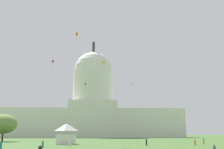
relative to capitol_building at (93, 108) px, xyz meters
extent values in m
cube|color=silver|center=(-29.44, 0.00, -9.81)|extent=(58.88, 25.88, 18.33)
cube|color=silver|center=(29.44, 0.00, -9.81)|extent=(58.88, 25.88, 18.33)
cube|color=silver|center=(0.00, 0.00, -7.37)|extent=(30.98, 28.47, 23.21)
cylinder|color=silver|center=(0.00, 0.00, 14.98)|extent=(27.10, 27.10, 21.51)
sphere|color=silver|center=(0.00, 0.00, 25.74)|extent=(26.17, 26.17, 26.17)
cylinder|color=#2D3833|center=(0.00, 0.00, 42.76)|extent=(1.80, 1.80, 7.87)
cube|color=white|center=(-6.87, -109.40, -17.71)|extent=(4.89, 5.24, 2.54)
pyramid|color=white|center=(-6.87, -109.40, -14.48)|extent=(5.14, 5.50, 1.96)
cylinder|color=#4C3823|center=(-31.39, -84.23, -16.98)|extent=(0.62, 0.62, 4.01)
ellipsoid|color=olive|center=(-31.39, -84.23, -12.93)|extent=(13.50, 13.42, 6.82)
cylinder|color=#1E757A|center=(-10.32, -124.64, -18.33)|extent=(0.56, 0.56, 1.29)
sphere|color=#A37556|center=(-10.32, -124.64, -17.57)|extent=(0.33, 0.33, 0.23)
cylinder|color=silver|center=(-4.87, -123.11, -18.28)|extent=(0.40, 0.40, 1.39)
sphere|color=beige|center=(-4.87, -123.11, -17.47)|extent=(0.25, 0.25, 0.24)
cylinder|color=tan|center=(30.47, -110.03, -18.30)|extent=(0.61, 0.61, 1.35)
sphere|color=brown|center=(30.47, -110.03, -17.50)|extent=(0.33, 0.33, 0.25)
sphere|color=beige|center=(-6.00, -151.22, -17.40)|extent=(0.25, 0.25, 0.21)
cylinder|color=black|center=(13.35, -116.86, -18.28)|extent=(0.43, 0.43, 1.40)
sphere|color=brown|center=(13.35, -116.86, -17.47)|extent=(0.28, 0.28, 0.21)
cylinder|color=#1E757A|center=(-16.28, -133.05, -18.27)|extent=(0.53, 0.53, 1.41)
sphere|color=brown|center=(-16.28, -133.05, -17.47)|extent=(0.27, 0.27, 0.21)
cylinder|color=orange|center=(25.42, -117.14, -18.34)|extent=(0.57, 0.57, 1.27)
sphere|color=beige|center=(25.42, -117.14, -17.58)|extent=(0.36, 0.36, 0.25)
sphere|color=brown|center=(15.33, -150.84, -17.48)|extent=(0.23, 0.23, 0.22)
pyramid|color=#33BCDB|center=(-7.62, -54.62, 29.83)|extent=(1.45, 1.63, 0.39)
cube|color=pink|center=(33.24, -29.12, -1.23)|extent=(0.47, 1.16, 1.06)
cube|color=black|center=(-4.41, -32.17, 10.78)|extent=(0.88, 1.06, 1.19)
cylinder|color=#33BCDB|center=(-4.51, -32.17, 8.75)|extent=(0.10, 0.28, 2.87)
cube|color=gold|center=(5.53, -44.31, 20.35)|extent=(1.53, 1.53, 0.60)
cube|color=gold|center=(5.53, -44.31, 21.01)|extent=(1.53, 1.53, 0.60)
cylinder|color=gold|center=(5.45, -44.31, 18.82)|extent=(0.20, 0.43, 2.57)
cube|color=teal|center=(23.61, -21.56, 13.16)|extent=(0.83, 1.04, 1.35)
cube|color=red|center=(-22.36, -36.30, 22.44)|extent=(1.40, 1.40, 0.65)
cube|color=red|center=(-22.36, -36.30, 22.99)|extent=(1.40, 1.40, 0.65)
cylinder|color=black|center=(-22.36, -36.30, 20.66)|extent=(0.21, 0.12, 3.13)
cube|color=orange|center=(-5.15, -104.54, 13.58)|extent=(0.75, 0.72, 0.39)
cube|color=orange|center=(-5.15, -104.54, 14.06)|extent=(0.75, 0.72, 0.39)
cylinder|color=orange|center=(-5.26, -104.54, 12.66)|extent=(0.14, 0.13, 1.51)
camera|label=1|loc=(0.16, -185.22, -15.91)|focal=44.07mm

